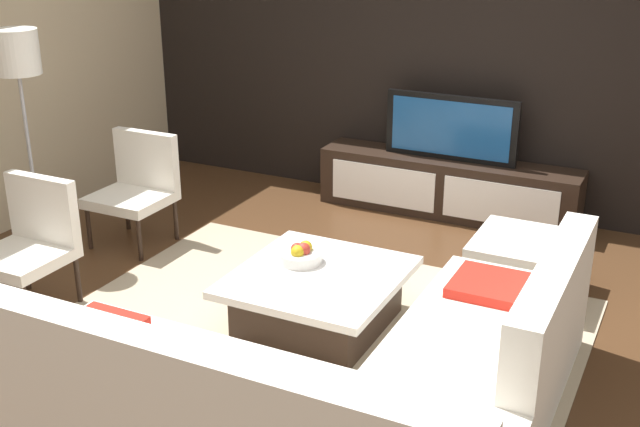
# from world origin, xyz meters

# --- Properties ---
(ground_plane) EXTENTS (14.00, 14.00, 0.00)m
(ground_plane) POSITION_xyz_m (0.00, 0.00, 0.00)
(ground_plane) COLOR #4C301C
(feature_wall_back) EXTENTS (6.40, 0.12, 2.80)m
(feature_wall_back) POSITION_xyz_m (0.00, 2.70, 1.40)
(feature_wall_back) COLOR black
(feature_wall_back) RESTS_ON ground
(area_rug) EXTENTS (3.23, 2.57, 0.01)m
(area_rug) POSITION_xyz_m (-0.10, 0.00, 0.01)
(area_rug) COLOR tan
(area_rug) RESTS_ON ground
(media_console) EXTENTS (2.24, 0.44, 0.50)m
(media_console) POSITION_xyz_m (0.00, 2.40, 0.25)
(media_console) COLOR black
(media_console) RESTS_ON ground
(television) EXTENTS (1.14, 0.06, 0.55)m
(television) POSITION_xyz_m (0.00, 2.40, 0.78)
(television) COLOR black
(television) RESTS_ON media_console
(sectional_couch) EXTENTS (2.50, 2.37, 0.84)m
(sectional_couch) POSITION_xyz_m (0.53, -0.88, 0.29)
(sectional_couch) COLOR white
(sectional_couch) RESTS_ON ground
(coffee_table) EXTENTS (1.00, 1.07, 0.38)m
(coffee_table) POSITION_xyz_m (-0.10, 0.10, 0.20)
(coffee_table) COLOR black
(coffee_table) RESTS_ON ground
(accent_chair_near) EXTENTS (0.55, 0.54, 0.87)m
(accent_chair_near) POSITION_xyz_m (-1.94, -0.45, 0.49)
(accent_chair_near) COLOR black
(accent_chair_near) RESTS_ON ground
(floor_lamp) EXTENTS (0.33, 0.33, 1.72)m
(floor_lamp) POSITION_xyz_m (-2.54, 0.19, 1.45)
(floor_lamp) COLOR #A5A5AA
(floor_lamp) RESTS_ON ground
(ottoman) EXTENTS (0.70, 0.70, 0.40)m
(ottoman) POSITION_xyz_m (0.96, 1.17, 0.20)
(ottoman) COLOR white
(ottoman) RESTS_ON ground
(fruit_bowl) EXTENTS (0.28, 0.28, 0.14)m
(fruit_bowl) POSITION_xyz_m (-0.28, 0.20, 0.43)
(fruit_bowl) COLOR silver
(fruit_bowl) RESTS_ON coffee_table
(accent_chair_far) EXTENTS (0.57, 0.54, 0.87)m
(accent_chair_far) POSITION_xyz_m (-2.02, 0.75, 0.49)
(accent_chair_far) COLOR black
(accent_chair_far) RESTS_ON ground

